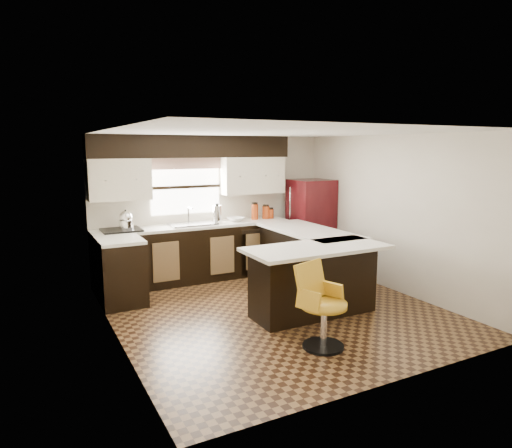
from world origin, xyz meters
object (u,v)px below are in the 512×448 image
refrigerator (311,224)px  bar_chair (324,307)px  peninsula_long (306,261)px  peninsula_return (313,281)px

refrigerator → bar_chair: (-1.85, -2.98, -0.34)m
peninsula_long → refrigerator: bearing=52.6°
peninsula_return → refrigerator: bearing=56.7°
peninsula_return → bar_chair: 1.04m
peninsula_long → peninsula_return: (-0.53, -0.97, 0.00)m
bar_chair → peninsula_long: bearing=42.5°
peninsula_long → bar_chair: (-1.02, -1.89, 0.02)m
peninsula_return → refrigerator: refrigerator is taller
peninsula_long → peninsula_return: same height
peninsula_long → bar_chair: bar_chair is taller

